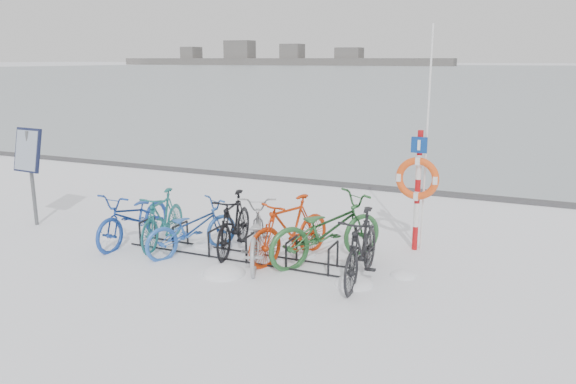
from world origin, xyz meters
The scene contains 16 objects.
ground centered at (0.00, 0.00, 0.00)m, with size 900.00×900.00×0.00m, color white.
ice_sheet centered at (0.00, 155.00, 0.01)m, with size 400.00×298.00×0.02m, color #AAB6C0.
quay_edge centered at (0.00, 5.90, 0.05)m, with size 400.00×0.25×0.10m, color #3F3F42.
bike_rack centered at (0.00, 0.00, 0.18)m, with size 4.00×0.48×0.46m.
info_board centered at (-4.61, 0.01, 1.43)m, with size 0.68×0.30×1.98m.
lifebuoy_station centered at (2.79, 1.53, 1.30)m, with size 0.75×0.22×3.87m.
shoreline centered at (-122.02, 260.00, 2.79)m, with size 180.00×12.00×9.50m.
bike_0 centered at (-2.05, -0.04, 0.51)m, with size 0.68×1.95×1.02m, color #1C419C.
bike_1 centered at (-1.51, 0.08, 0.51)m, with size 0.48×1.70×1.02m, color #1B6364.
bike_2 centered at (-0.76, -0.10, 0.47)m, with size 0.63×1.81×0.95m, color blue.
bike_3 centered at (-0.14, 0.28, 0.53)m, with size 0.50×1.77×1.07m, color black.
bike_4 centered at (0.45, -0.06, 0.50)m, with size 0.67×1.91×1.00m, color #9C9FA3.
bike_5 centered at (0.93, 0.27, 0.56)m, with size 0.52×1.85×1.11m, color #BD310A.
bike_6 centered at (1.54, 0.42, 0.58)m, with size 0.77×2.22×1.17m, color #29602F.
bike_7 centered at (2.30, -0.16, 0.56)m, with size 0.52×1.86×1.12m, color black.
snow_drifts centered at (0.75, -0.27, 0.00)m, with size 5.89×1.87×0.24m.
Camera 1 is at (4.51, -8.00, 3.31)m, focal length 35.00 mm.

